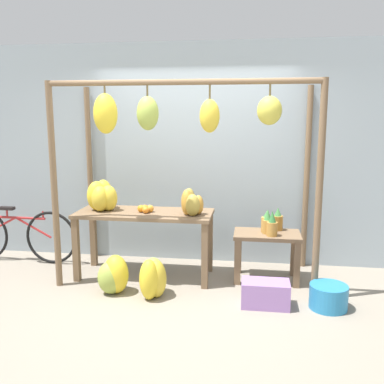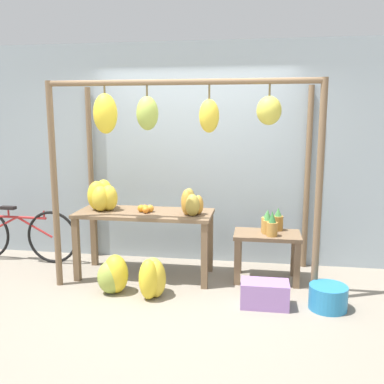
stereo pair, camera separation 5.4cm
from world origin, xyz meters
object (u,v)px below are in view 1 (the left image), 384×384
object	(u,v)px
papaya_pile	(191,203)
pineapple_cluster	(271,223)
banana_pile_on_table	(102,196)
parked_bicycle	(17,235)
orange_pile	(145,209)
banana_pile_ground_right	(153,278)
banana_pile_ground_left	(113,277)
fruit_crate_white	(265,294)
blue_bucket	(328,297)

from	to	relation	value
papaya_pile	pineapple_cluster	bearing A→B (deg)	11.25
banana_pile_on_table	pineapple_cluster	size ratio (longest dim) A/B	1.16
parked_bicycle	orange_pile	bearing A→B (deg)	-9.09
papaya_pile	banana_pile_ground_right	bearing A→B (deg)	-123.41
banana_pile_ground_left	papaya_pile	world-z (taller)	papaya_pile
banana_pile_ground_left	banana_pile_ground_right	distance (m)	0.46
pineapple_cluster	fruit_crate_white	distance (m)	0.92
pineapple_cluster	papaya_pile	xyz separation A→B (m)	(-0.90, -0.18, 0.24)
banana_pile_on_table	fruit_crate_white	distance (m)	2.19
orange_pile	banana_pile_ground_right	world-z (taller)	orange_pile
banana_pile_on_table	pineapple_cluster	world-z (taller)	banana_pile_on_table
blue_bucket	papaya_pile	xyz separation A→B (m)	(-1.46, 0.52, 0.80)
banana_pile_on_table	papaya_pile	size ratio (longest dim) A/B	1.48
papaya_pile	banana_pile_ground_left	bearing A→B (deg)	-150.05
banana_pile_on_table	pineapple_cluster	xyz separation A→B (m)	(1.98, 0.08, -0.27)
parked_bicycle	banana_pile_ground_left	bearing A→B (deg)	-26.91
banana_pile_on_table	fruit_crate_white	bearing A→B (deg)	-19.05
banana_pile_ground_left	parked_bicycle	world-z (taller)	parked_bicycle
banana_pile_ground_right	papaya_pile	distance (m)	0.93
orange_pile	banana_pile_ground_right	distance (m)	0.85
pineapple_cluster	papaya_pile	world-z (taller)	papaya_pile
parked_bicycle	blue_bucket	bearing A→B (deg)	-12.75
pineapple_cluster	blue_bucket	world-z (taller)	pineapple_cluster
orange_pile	banana_pile_ground_left	world-z (taller)	orange_pile
banana_pile_ground_left	blue_bucket	distance (m)	2.24
fruit_crate_white	parked_bicycle	distance (m)	3.32
banana_pile_ground_left	blue_bucket	world-z (taller)	banana_pile_ground_left
banana_pile_ground_left	papaya_pile	xyz separation A→B (m)	(0.78, 0.45, 0.74)
pineapple_cluster	banana_pile_ground_left	xyz separation A→B (m)	(-1.69, -0.63, -0.50)
banana_pile_ground_right	parked_bicycle	world-z (taller)	parked_bicycle
banana_pile_on_table	fruit_crate_white	world-z (taller)	banana_pile_on_table
banana_pile_on_table	orange_pile	distance (m)	0.56
pineapple_cluster	blue_bucket	distance (m)	1.05
banana_pile_on_table	banana_pile_ground_right	bearing A→B (deg)	-38.75
orange_pile	parked_bicycle	bearing A→B (deg)	170.91
banana_pile_on_table	banana_pile_ground_left	xyz separation A→B (m)	(0.30, -0.56, -0.77)
pineapple_cluster	banana_pile_ground_right	bearing A→B (deg)	-151.14
papaya_pile	parked_bicycle	bearing A→B (deg)	171.76
orange_pile	fruit_crate_white	distance (m)	1.66
blue_bucket	banana_pile_on_table	bearing A→B (deg)	166.18
banana_pile_ground_left	parked_bicycle	xyz separation A→B (m)	(-1.56, 0.79, 0.18)
banana_pile_ground_right	blue_bucket	size ratio (longest dim) A/B	1.16
fruit_crate_white	parked_bicycle	world-z (taller)	parked_bicycle
pineapple_cluster	blue_bucket	bearing A→B (deg)	-51.61
pineapple_cluster	banana_pile_ground_right	distance (m)	1.48
fruit_crate_white	papaya_pile	bearing A→B (deg)	146.30
banana_pile_ground_right	banana_pile_ground_left	bearing A→B (deg)	174.08
banana_pile_ground_left	banana_pile_ground_right	bearing A→B (deg)	-5.92
pineapple_cluster	banana_pile_ground_left	size ratio (longest dim) A/B	0.89
banana_pile_ground_left	parked_bicycle	bearing A→B (deg)	153.09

